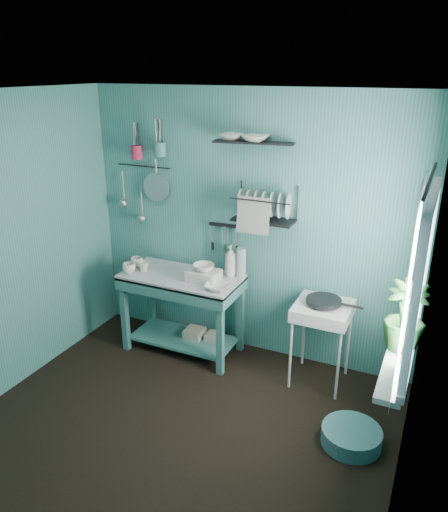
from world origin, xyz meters
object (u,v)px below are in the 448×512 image
at_px(work_counter, 183,313).
at_px(mug_mid, 144,267).
at_px(floor_basin, 351,436).
at_px(wash_tub, 204,276).
at_px(dish_rack, 264,204).
at_px(water_bottle, 241,262).
at_px(storage_tin_large, 195,339).
at_px(utensil_cup_magenta, 137,152).
at_px(frying_pan, 324,301).
at_px(mug_right, 137,262).
at_px(hotplate_stand, 320,343).
at_px(soap_bottle, 230,260).
at_px(utensil_cup_teal, 160,149).
at_px(storage_tin_small, 214,343).
at_px(colander, 156,187).
at_px(mug_left, 129,268).
at_px(potted_plant, 405,316).

bearing_deg(work_counter, mug_mid, -159.09).
bearing_deg(floor_basin, mug_mid, 164.82).
xyz_separation_m(wash_tub, dish_rack, (0.49, 0.23, 0.68)).
distance_m(work_counter, mug_mid, 0.59).
relative_size(work_counter, water_bottle, 4.04).
bearing_deg(floor_basin, storage_tin_large, 157.57).
bearing_deg(utensil_cup_magenta, frying_pan, -6.35).
distance_m(mug_right, dish_rack, 1.43).
bearing_deg(hotplate_stand, utensil_cup_magenta, -179.20).
bearing_deg(dish_rack, soap_bottle, -168.53).
relative_size(soap_bottle, hotplate_stand, 0.39).
xyz_separation_m(soap_bottle, floor_basin, (1.38, -0.85, -0.89)).
bearing_deg(water_bottle, storage_tin_large, -157.96).
distance_m(work_counter, utensil_cup_teal, 1.58).
relative_size(utensil_cup_magenta, storage_tin_small, 0.65).
relative_size(wash_tub, colander, 1.00).
xyz_separation_m(water_bottle, hotplate_stand, (0.84, -0.18, -0.56)).
bearing_deg(soap_bottle, mug_mid, -162.00).
xyz_separation_m(mug_right, storage_tin_large, (0.60, 0.05, -0.74)).
bearing_deg(utensil_cup_magenta, floor_basin, -20.80).
height_order(mug_left, potted_plant, potted_plant).
relative_size(mug_left, soap_bottle, 0.41).
height_order(mug_right, soap_bottle, soap_bottle).
bearing_deg(work_counter, water_bottle, 34.87).
distance_m(mug_left, utensil_cup_magenta, 1.12).
relative_size(mug_right, wash_tub, 0.44).
xyz_separation_m(frying_pan, storage_tin_small, (-1.06, 0.04, -0.69)).
bearing_deg(wash_tub, utensil_cup_magenta, 161.79).
distance_m(dish_rack, utensil_cup_magenta, 1.38).
bearing_deg(wash_tub, water_bottle, 41.63).
distance_m(mug_mid, soap_bottle, 0.85).
height_order(wash_tub, floor_basin, wash_tub).
bearing_deg(floor_basin, dish_rack, 140.99).
bearing_deg(soap_bottle, water_bottle, 11.31).
bearing_deg(utensil_cup_magenta, mug_right, -69.27).
bearing_deg(potted_plant, floor_basin, -156.03).
xyz_separation_m(wash_tub, colander, (-0.67, 0.31, 0.70)).
xyz_separation_m(water_bottle, dish_rack, (0.22, -0.01, 0.59)).
bearing_deg(work_counter, soap_bottle, 37.40).
relative_size(utensil_cup_magenta, potted_plant, 0.26).
xyz_separation_m(frying_pan, storage_tin_large, (-1.26, 0.01, -0.68)).
height_order(utensil_cup_magenta, potted_plant, utensil_cup_magenta).
distance_m(work_counter, potted_plant, 2.22).
height_order(mug_right, utensil_cup_magenta, utensil_cup_magenta).
distance_m(wash_tub, frying_pan, 1.11).
bearing_deg(storage_tin_small, mug_left, -162.90).
bearing_deg(dish_rack, wash_tub, -144.92).
bearing_deg(frying_pan, hotplate_stand, 0.00).
xyz_separation_m(frying_pan, dish_rack, (-0.62, 0.17, 0.74)).
relative_size(mug_mid, mug_right, 0.81).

